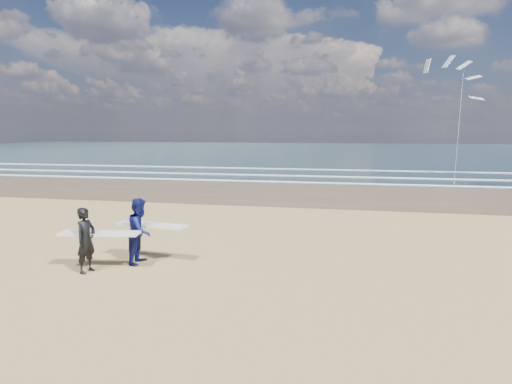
# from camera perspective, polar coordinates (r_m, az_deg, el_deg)

# --- Properties ---
(ocean) EXTENTS (220.00, 100.00, 0.02)m
(ocean) POSITION_cam_1_polar(r_m,az_deg,el_deg) (83.40, 21.31, 4.62)
(ocean) COLOR #1A323B
(ocean) RESTS_ON ground
(surfer_near) EXTENTS (2.26, 1.15, 1.80)m
(surfer_near) POSITION_cam_1_polar(r_m,az_deg,el_deg) (13.31, -20.28, -5.55)
(surfer_near) COLOR black
(surfer_near) RESTS_ON ground
(surfer_far) EXTENTS (2.25, 1.22, 1.91)m
(surfer_far) POSITION_cam_1_polar(r_m,az_deg,el_deg) (13.75, -14.17, -4.67)
(surfer_far) COLOR #0E134E
(surfer_far) RESTS_ON ground
(kite_1) EXTENTS (5.40, 4.69, 9.91)m
(kite_1) POSITION_cam_1_polar(r_m,az_deg,el_deg) (38.32, 24.17, 9.37)
(kite_1) COLOR slate
(kite_1) RESTS_ON ground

